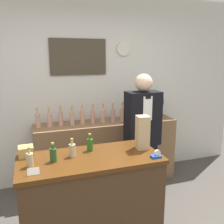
{
  "coord_description": "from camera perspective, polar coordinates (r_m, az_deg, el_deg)",
  "views": [
    {
      "loc": [
        -0.81,
        -1.58,
        1.86
      ],
      "look_at": [
        0.1,
        1.1,
        1.21
      ],
      "focal_mm": 40.0,
      "sensor_mm": 36.0,
      "label": 1
    }
  ],
  "objects": [
    {
      "name": "shelf_bottle_3",
      "position": [
        3.42,
        -9.14,
        -1.39
      ],
      "size": [
        0.07,
        0.07,
        0.27
      ],
      "color": "tan",
      "rests_on": "back_shelf"
    },
    {
      "name": "price_card_left",
      "position": [
        2.05,
        -17.54,
        -12.84
      ],
      "size": [
        0.09,
        0.02,
        0.06
      ],
      "color": "white",
      "rests_on": "display_counter"
    },
    {
      "name": "shelf_bottle_4",
      "position": [
        3.47,
        -6.81,
        -1.11
      ],
      "size": [
        0.07,
        0.07,
        0.27
      ],
      "color": "tan",
      "rests_on": "back_shelf"
    },
    {
      "name": "tape_dispenser",
      "position": [
        2.3,
        10.12,
        -9.69
      ],
      "size": [
        0.09,
        0.06,
        0.07
      ],
      "color": "#1E4799",
      "rests_on": "display_counter"
    },
    {
      "name": "counter_bottle_0",
      "position": [
        2.18,
        -18.3,
        -10.26
      ],
      "size": [
        0.06,
        0.06,
        0.17
      ],
      "color": "tan",
      "rests_on": "display_counter"
    },
    {
      "name": "potted_plant",
      "position": [
        3.85,
        9.38,
        2.18
      ],
      "size": [
        0.33,
        0.33,
        0.41
      ],
      "color": "#4C3D2D",
      "rests_on": "back_shelf"
    },
    {
      "name": "shelf_bottle_5",
      "position": [
        3.5,
        -4.41,
        -0.95
      ],
      "size": [
        0.07,
        0.07,
        0.27
      ],
      "color": "tan",
      "rests_on": "back_shelf"
    },
    {
      "name": "paper_bag",
      "position": [
        2.44,
        6.99,
        -4.66
      ],
      "size": [
        0.13,
        0.13,
        0.33
      ],
      "color": "tan",
      "rests_on": "display_counter"
    },
    {
      "name": "shelf_bottle_9",
      "position": [
        3.68,
        4.56,
        -0.26
      ],
      "size": [
        0.07,
        0.07,
        0.27
      ],
      "color": "tan",
      "rests_on": "back_shelf"
    },
    {
      "name": "display_counter",
      "position": [
        2.52,
        -4.79,
        -20.31
      ],
      "size": [
        1.28,
        0.59,
        0.96
      ],
      "color": "#422B19",
      "rests_on": "ground_plane"
    },
    {
      "name": "counter_bottle_3",
      "position": [
        2.41,
        -5.08,
        -7.37
      ],
      "size": [
        0.06,
        0.06,
        0.17
      ],
      "color": "#265A1C",
      "rests_on": "display_counter"
    },
    {
      "name": "shelf_bottle_2",
      "position": [
        3.44,
        -11.67,
        -1.44
      ],
      "size": [
        0.07,
        0.07,
        0.27
      ],
      "color": "tan",
      "rests_on": "back_shelf"
    },
    {
      "name": "shelf_bottle_8",
      "position": [
        3.63,
        2.34,
        -0.39
      ],
      "size": [
        0.07,
        0.07,
        0.27
      ],
      "color": "tan",
      "rests_on": "back_shelf"
    },
    {
      "name": "shelf_bottle_1",
      "position": [
        3.42,
        -14.12,
        -1.62
      ],
      "size": [
        0.07,
        0.07,
        0.27
      ],
      "color": "tan",
      "rests_on": "back_shelf"
    },
    {
      "name": "back_wall",
      "position": [
        3.7,
        -6.04,
        5.0
      ],
      "size": [
        5.2,
        0.09,
        2.7
      ],
      "color": "silver",
      "rests_on": "ground_plane"
    },
    {
      "name": "counter_bottle_2",
      "position": [
        2.29,
        -9.08,
        -8.55
      ],
      "size": [
        0.06,
        0.06,
        0.17
      ],
      "color": "tan",
      "rests_on": "display_counter"
    },
    {
      "name": "shelf_bottle_6",
      "position": [
        3.53,
        -2.04,
        -0.81
      ],
      "size": [
        0.07,
        0.07,
        0.27
      ],
      "color": "tan",
      "rests_on": "back_shelf"
    },
    {
      "name": "shelf_bottle_7",
      "position": [
        3.57,
        0.24,
        -0.64
      ],
      "size": [
        0.07,
        0.07,
        0.27
      ],
      "color": "tan",
      "rests_on": "back_shelf"
    },
    {
      "name": "shelf_bottle_10",
      "position": [
        3.75,
        6.57,
        -0.06
      ],
      "size": [
        0.07,
        0.07,
        0.27
      ],
      "color": "tan",
      "rests_on": "back_shelf"
    },
    {
      "name": "back_shelf",
      "position": [
        3.72,
        -1.23,
        -9.17
      ],
      "size": [
        2.04,
        0.45,
        0.92
      ],
      "color": "brown",
      "rests_on": "ground_plane"
    },
    {
      "name": "shopkeeper",
      "position": [
        3.2,
        6.89,
        -6.16
      ],
      "size": [
        0.41,
        0.26,
        1.64
      ],
      "color": "black",
      "rests_on": "ground_plane"
    },
    {
      "name": "gift_box",
      "position": [
        2.41,
        -19.08,
        -8.5
      ],
      "size": [
        0.13,
        0.13,
        0.09
      ],
      "color": "tan",
      "rests_on": "display_counter"
    },
    {
      "name": "shelf_bottle_0",
      "position": [
        3.4,
        -16.58,
        -1.85
      ],
      "size": [
        0.07,
        0.07,
        0.27
      ],
      "color": "tan",
      "rests_on": "back_shelf"
    },
    {
      "name": "counter_bottle_1",
      "position": [
        2.22,
        -13.29,
        -9.45
      ],
      "size": [
        0.06,
        0.06,
        0.17
      ],
      "color": "#244A23",
      "rests_on": "display_counter"
    }
  ]
}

